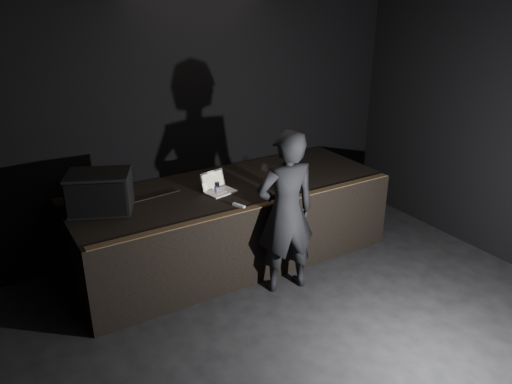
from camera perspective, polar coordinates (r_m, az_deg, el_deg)
The scene contains 10 objects.
room_walls at distance 3.86m, azimuth 16.34°, elevation 1.75°, with size 6.10×7.10×3.52m.
stage_riser at distance 6.47m, azimuth -2.92°, elevation -3.47°, with size 4.00×1.50×1.00m, color black.
riser_lip at distance 5.69m, azimuth 0.39°, elevation -1.59°, with size 3.92×0.10×0.01m, color brown.
stage_monitor at distance 5.76m, azimuth -17.44°, elevation -0.02°, with size 0.80×0.71×0.45m.
cable at distance 5.99m, azimuth -12.54°, elevation -0.85°, with size 0.02×0.02×0.92m, color black.
laptop at distance 6.11m, azimuth -4.45°, elevation 0.63°, with size 0.40×0.37×0.24m.
beer_can at distance 6.01m, azimuth -4.49°, elevation 0.42°, with size 0.07×0.07×0.15m.
plastic_cup at distance 6.73m, azimuth 0.98°, elevation 2.75°, with size 0.09×0.09×0.11m, color white.
wii_remote at distance 5.68m, azimuth -1.98°, elevation -1.57°, with size 0.04×0.16×0.03m, color white.
person at distance 5.63m, azimuth 3.43°, elevation -2.36°, with size 0.71×0.46×1.94m, color black.
Camera 1 is at (-2.73, -2.40, 3.34)m, focal length 35.00 mm.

